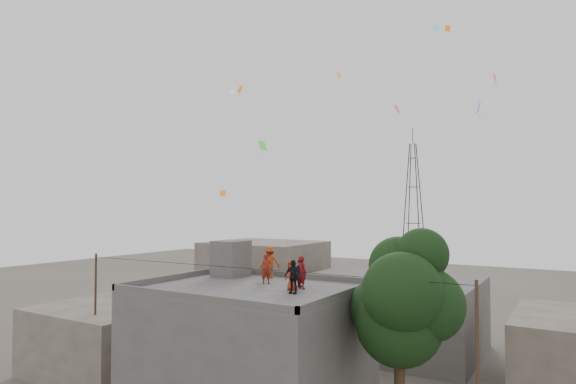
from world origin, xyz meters
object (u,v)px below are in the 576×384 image
tree (404,301)px  transmission_tower (413,215)px  person_red_adult (302,272)px  person_dark_adult (293,277)px  stair_head_box (231,258)px

tree → transmission_tower: bearing=106.1°
tree → transmission_tower: 41.12m
person_red_adult → person_dark_adult: bearing=124.7°
transmission_tower → person_dark_adult: size_ratio=13.34×
stair_head_box → tree: 10.80m
stair_head_box → transmission_tower: 37.46m
tree → person_red_adult: tree is taller
person_red_adult → transmission_tower: bearing=-58.4°
person_dark_adult → person_red_adult: bearing=101.0°
tree → person_dark_adult: tree is taller
stair_head_box → person_dark_adult: stair_head_box is taller
transmission_tower → person_red_adult: size_ratio=12.83×
stair_head_box → person_red_adult: (5.53, -1.63, -0.22)m
stair_head_box → person_dark_adult: bearing=-26.8°
stair_head_box → person_dark_adult: size_ratio=1.33×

